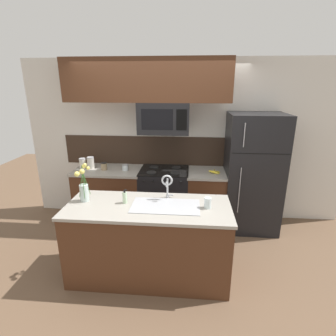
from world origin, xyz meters
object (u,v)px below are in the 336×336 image
refrigerator (252,173)px  storage_jar_squat (125,167)px  drinking_glass (208,203)px  flower_vase (84,189)px  dish_soap_bottle (125,197)px  storage_jar_medium (91,163)px  sink_faucet (167,183)px  storage_jar_tall (83,163)px  microwave (164,118)px  stove_range (164,197)px  storage_jar_short (104,166)px  banana_bunch (214,172)px

refrigerator → storage_jar_squat: (-1.97, -0.05, 0.05)m
drinking_glass → flower_vase: 1.42m
refrigerator → dish_soap_bottle: bearing=-144.1°
storage_jar_medium → storage_jar_squat: size_ratio=2.00×
refrigerator → sink_faucet: size_ratio=5.93×
storage_jar_medium → flower_vase: 1.27m
refrigerator → sink_faucet: (-1.22, -1.07, 0.20)m
storage_jar_tall → sink_faucet: size_ratio=0.54×
microwave → flower_vase: (-0.81, -1.17, -0.67)m
refrigerator → drinking_glass: bearing=-120.7°
drinking_glass → dish_soap_bottle: bearing=177.1°
stove_range → storage_jar_medium: 1.31m
stove_range → storage_jar_short: storage_jar_short is taller
microwave → storage_jar_squat: (-0.62, -0.01, -0.78)m
dish_soap_bottle → stove_range: bearing=74.6°
sink_faucet → flower_vase: flower_vase is taller
storage_jar_tall → banana_bunch: 2.10m
stove_range → flower_vase: (-0.81, -1.19, 0.60)m
flower_vase → storage_jar_short: bearing=97.2°
stove_range → storage_jar_short: 1.08m
storage_jar_medium → stove_range: bearing=-0.8°
storage_jar_squat → drinking_glass: (1.22, -1.22, 0.01)m
stove_range → sink_faucet: 1.24m
refrigerator → banana_bunch: (-0.58, -0.08, 0.03)m
stove_range → flower_vase: flower_vase is taller
stove_range → refrigerator: (1.36, 0.02, 0.44)m
microwave → storage_jar_tall: microwave is taller
stove_range → storage_jar_short: bearing=-178.2°
stove_range → banana_bunch: 0.91m
stove_range → dish_soap_bottle: 1.35m
storage_jar_short → drinking_glass: bearing=-38.0°
microwave → refrigerator: size_ratio=0.41×
banana_bunch → dish_soap_bottle: dish_soap_bottle is taller
refrigerator → sink_faucet: bearing=-138.6°
microwave → sink_faucet: bearing=-82.2°
refrigerator → storage_jar_squat: bearing=-178.5°
refrigerator → flower_vase: size_ratio=3.98×
microwave → storage_jar_tall: bearing=178.4°
stove_range → storage_jar_short: (-0.96, -0.03, 0.51)m
storage_jar_short → storage_jar_squat: size_ratio=1.25×
microwave → storage_jar_tall: 1.52m
refrigerator → storage_jar_short: 2.32m
storage_jar_squat → dish_soap_bottle: dish_soap_bottle is taller
banana_bunch → sink_faucet: size_ratio=0.62×
flower_vase → storage_jar_medium: bearing=107.5°
stove_range → storage_jar_squat: 0.79m
microwave → storage_jar_medium: 1.40m
storage_jar_short → banana_bunch: 1.73m
refrigerator → flower_vase: 2.49m
microwave → dish_soap_bottle: microwave is taller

